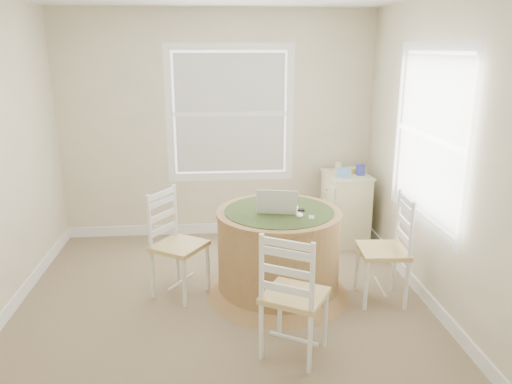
{
  "coord_description": "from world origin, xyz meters",
  "views": [
    {
      "loc": [
        -0.05,
        -3.94,
        2.17
      ],
      "look_at": [
        0.33,
        0.45,
        0.9
      ],
      "focal_mm": 35.0,
      "sensor_mm": 36.0,
      "label": 1
    }
  ],
  "objects": [
    {
      "name": "room",
      "position": [
        0.17,
        0.16,
        1.3
      ],
      "size": [
        3.64,
        3.64,
        2.64
      ],
      "color": "#7B694E",
      "rests_on": "ground"
    },
    {
      "name": "round_table",
      "position": [
        0.51,
        0.19,
        0.43
      ],
      "size": [
        1.29,
        1.29,
        0.8
      ],
      "rotation": [
        0.0,
        0.0,
        -0.19
      ],
      "color": "#9B7545",
      "rests_on": "ground"
    },
    {
      "name": "chair_left",
      "position": [
        -0.37,
        0.24,
        0.47
      ],
      "size": [
        0.56,
        0.57,
        0.95
      ],
      "primitive_type": null,
      "rotation": [
        0.0,
        0.0,
        1.0
      ],
      "color": "white",
      "rests_on": "ground"
    },
    {
      "name": "chair_near",
      "position": [
        0.5,
        -0.76,
        0.47
      ],
      "size": [
        0.56,
        0.56,
        0.95
      ],
      "primitive_type": null,
      "rotation": [
        0.0,
        0.0,
        2.62
      ],
      "color": "white",
      "rests_on": "ground"
    },
    {
      "name": "chair_right",
      "position": [
        1.4,
        -0.02,
        0.47
      ],
      "size": [
        0.43,
        0.45,
        0.95
      ],
      "primitive_type": null,
      "rotation": [
        0.0,
        0.0,
        -1.64
      ],
      "color": "white",
      "rests_on": "ground"
    },
    {
      "name": "laptop",
      "position": [
        0.5,
        0.17,
        0.83
      ],
      "size": [
        0.4,
        0.37,
        0.24
      ],
      "rotation": [
        0.0,
        0.0,
        2.93
      ],
      "color": "white",
      "rests_on": "round_table"
    },
    {
      "name": "mouse",
      "position": [
        0.67,
        0.03,
        0.8
      ],
      "size": [
        0.08,
        0.11,
        0.03
      ],
      "primitive_type": "ellipsoid",
      "rotation": [
        0.0,
        0.0,
        -0.19
      ],
      "color": "white",
      "rests_on": "round_table"
    },
    {
      "name": "phone",
      "position": [
        0.76,
        -0.02,
        0.79
      ],
      "size": [
        0.06,
        0.1,
        0.02
      ],
      "primitive_type": "cube",
      "rotation": [
        0.0,
        0.0,
        -0.19
      ],
      "color": "#B7BABF",
      "rests_on": "round_table"
    },
    {
      "name": "keys",
      "position": [
        0.7,
        0.17,
        0.8
      ],
      "size": [
        0.07,
        0.06,
        0.02
      ],
      "primitive_type": "cube",
      "rotation": [
        0.0,
        0.0,
        -0.19
      ],
      "color": "black",
      "rests_on": "round_table"
    },
    {
      "name": "corner_chest",
      "position": [
        1.44,
        1.4,
        0.41
      ],
      "size": [
        0.5,
        0.64,
        0.81
      ],
      "rotation": [
        0.0,
        0.0,
        0.08
      ],
      "color": "beige",
      "rests_on": "ground"
    },
    {
      "name": "tissue_box",
      "position": [
        1.36,
        1.24,
        0.86
      ],
      "size": [
        0.13,
        0.13,
        0.1
      ],
      "primitive_type": "cube",
      "rotation": [
        0.0,
        0.0,
        0.08
      ],
      "color": "#588BC9",
      "rests_on": "corner_chest"
    },
    {
      "name": "box_yellow",
      "position": [
        1.5,
        1.43,
        0.84
      ],
      "size": [
        0.16,
        0.11,
        0.06
      ],
      "primitive_type": "cube",
      "rotation": [
        0.0,
        0.0,
        0.08
      ],
      "color": "#DDB74E",
      "rests_on": "corner_chest"
    },
    {
      "name": "box_blue",
      "position": [
        1.58,
        1.32,
        0.87
      ],
      "size": [
        0.09,
        0.09,
        0.12
      ],
      "primitive_type": "cube",
      "rotation": [
        0.0,
        0.0,
        0.08
      ],
      "color": "#303692",
      "rests_on": "corner_chest"
    },
    {
      "name": "cup_cream",
      "position": [
        1.38,
        1.57,
        0.86
      ],
      "size": [
        0.07,
        0.07,
        0.09
      ],
      "primitive_type": "cylinder",
      "color": "beige",
      "rests_on": "corner_chest"
    }
  ]
}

